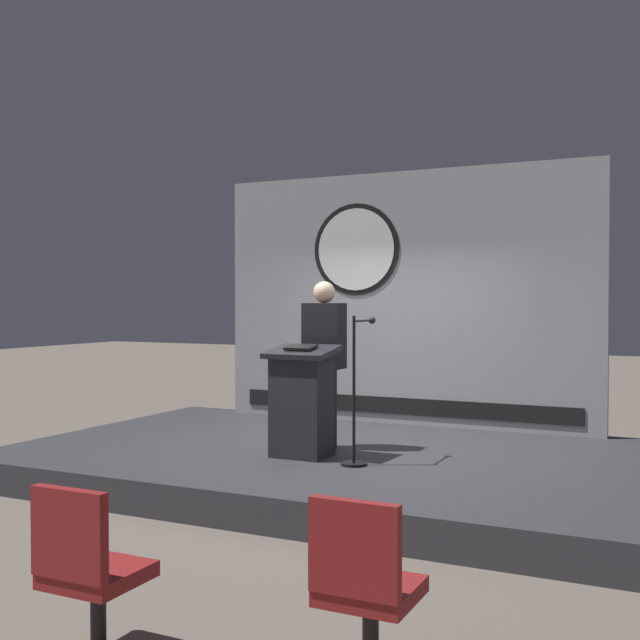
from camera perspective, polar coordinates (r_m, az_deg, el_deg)
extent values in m
plane|color=#6B6056|center=(8.06, 1.44, -11.46)|extent=(40.00, 40.00, 0.00)
cube|color=#333338|center=(8.03, 1.44, -10.42)|extent=(6.40, 4.00, 0.30)
cube|color=#9E9EA3|center=(9.57, 6.04, 1.59)|extent=(4.72, 0.10, 3.06)
cylinder|color=black|center=(9.76, 2.62, 5.14)|extent=(1.14, 0.02, 1.14)
cylinder|color=white|center=(9.76, 2.61, 5.14)|extent=(1.01, 0.02, 1.01)
cube|color=black|center=(9.61, 5.90, -6.23)|extent=(4.25, 0.02, 0.20)
cube|color=#26262B|center=(7.57, -1.33, -6.24)|extent=(0.52, 0.40, 0.98)
cube|color=#26262B|center=(7.52, -1.33, -2.32)|extent=(0.64, 0.50, 0.13)
cube|color=black|center=(7.50, -1.40, -1.98)|extent=(0.28, 0.20, 0.05)
cylinder|color=black|center=(8.01, 0.30, -6.42)|extent=(0.26, 0.26, 0.81)
cube|color=black|center=(7.94, 0.30, -1.15)|extent=(0.40, 0.24, 0.66)
sphere|color=beige|center=(7.93, 0.30, 2.03)|extent=(0.22, 0.22, 0.22)
cylinder|color=black|center=(7.26, 2.47, -10.39)|extent=(0.24, 0.24, 0.02)
cylinder|color=black|center=(7.16, 2.48, -5.14)|extent=(0.03, 0.03, 1.36)
cylinder|color=black|center=(7.31, 3.16, -0.05)|extent=(0.02, 0.43, 0.02)
sphere|color=#262626|center=(7.51, 3.80, -0.02)|extent=(0.07, 0.07, 0.07)
cylinder|color=black|center=(4.40, -15.79, -20.12)|extent=(0.08, 0.08, 0.37)
cube|color=maroon|center=(4.32, -15.81, -17.35)|extent=(0.44, 0.44, 0.08)
cube|color=maroon|center=(4.11, -17.75, -14.58)|extent=(0.44, 0.06, 0.44)
cylinder|color=black|center=(4.06, 3.69, -21.98)|extent=(0.08, 0.08, 0.37)
cube|color=maroon|center=(3.98, 3.70, -19.01)|extent=(0.44, 0.44, 0.08)
cube|color=maroon|center=(3.72, 2.49, -16.24)|extent=(0.44, 0.06, 0.44)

